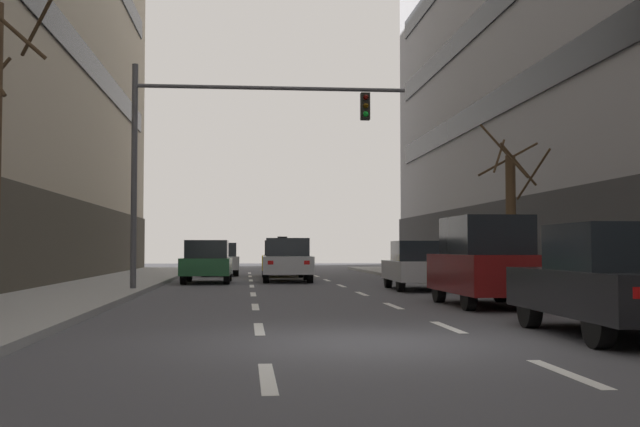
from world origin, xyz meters
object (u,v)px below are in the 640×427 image
traffic_signal_0 (216,138)px  car_driving_1 (287,260)px  car_parked_2 (485,261)px  taxi_driving_0 (282,259)px  car_driving_2 (207,262)px  car_driving_3 (220,259)px  pedestrian_1 (508,254)px  car_parked_3 (418,266)px  street_tree_0 (511,215)px  car_parked_1 (615,281)px

traffic_signal_0 → car_driving_1: bearing=71.4°
car_parked_2 → taxi_driving_0: bearing=100.8°
car_driving_2 → traffic_signal_0: (0.55, -6.85, 3.89)m
car_driving_3 → car_parked_2: bearing=-72.4°
pedestrian_1 → car_parked_2: bearing=-111.2°
pedestrian_1 → car_driving_2: bearing=164.5°
car_parked_3 → street_tree_0: (2.47, -1.90, 1.57)m
taxi_driving_0 → car_parked_1: taxi_driving_0 is taller
car_driving_1 → car_parked_2: size_ratio=1.10×
car_driving_2 → car_driving_3: (0.22, 8.26, -0.02)m
taxi_driving_0 → street_tree_0: size_ratio=0.93×
car_parked_3 → pedestrian_1: bearing=35.7°
car_driving_3 → car_parked_3: car_driving_3 is taller
car_parked_1 → car_parked_2: 6.48m
taxi_driving_0 → car_driving_1: taxi_driving_0 is taller
taxi_driving_0 → car_driving_2: taxi_driving_0 is taller
car_parked_3 → pedestrian_1: (3.93, 2.82, 0.37)m
traffic_signal_0 → car_parked_3: bearing=8.8°
car_parked_2 → traffic_signal_0: size_ratio=0.51×
taxi_driving_0 → car_parked_2: 20.13m
street_tree_0 → car_driving_2: bearing=140.7°
street_tree_0 → car_parked_1: bearing=-101.7°
car_parked_2 → street_tree_0: 6.07m
car_parked_1 → car_parked_3: size_ratio=1.08×
car_parked_1 → car_driving_1: bearing=100.7°
traffic_signal_0 → pedestrian_1: 11.61m
car_parked_2 → traffic_signal_0: (-6.45, 6.29, 3.67)m
taxi_driving_0 → car_parked_1: 26.53m
taxi_driving_0 → street_tree_0: (6.25, -14.38, 1.50)m
car_parked_3 → traffic_signal_0: bearing=-171.2°
car_parked_3 → car_driving_1: bearing=119.8°
street_tree_0 → pedestrian_1: 5.09m
car_driving_1 → car_parked_1: car_driving_1 is taller
car_parked_1 → car_parked_2: car_parked_2 is taller
car_driving_1 → car_driving_2: bearing=-164.6°
car_driving_2 → street_tree_0: (9.46, -7.75, 1.53)m
traffic_signal_0 → car_driving_3: bearing=91.2°
car_driving_1 → car_parked_2: bearing=-74.6°
taxi_driving_0 → car_driving_3: taxi_driving_0 is taller
street_tree_0 → pedestrian_1: street_tree_0 is taller
car_parked_2 → street_tree_0: street_tree_0 is taller
car_driving_2 → pedestrian_1: (10.92, -3.03, 0.33)m
car_parked_3 → car_driving_3: bearing=115.6°
taxi_driving_0 → car_parked_2: car_parked_2 is taller
car_driving_1 → traffic_signal_0: (-2.59, -7.72, 3.84)m
car_parked_2 → car_parked_3: car_parked_2 is taller
car_driving_2 → traffic_signal_0: bearing=-85.4°
pedestrian_1 → car_driving_3: bearing=133.5°
taxi_driving_0 → car_driving_1: 5.76m
car_parked_2 → car_driving_2: bearing=118.0°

